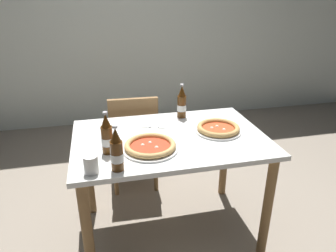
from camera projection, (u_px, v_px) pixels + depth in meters
The scene contains 11 objects.
ground_plane at pixel (170, 230), 2.26m from camera, with size 8.00×8.00×0.00m, color gray.
back_wall_tiled at pixel (127, 17), 3.70m from camera, with size 7.00×0.10×2.60m, color silver.
dining_table_main at pixel (170, 152), 2.00m from camera, with size 1.20×0.80×0.75m.
chair_behind_table at pixel (134, 137), 2.57m from camera, with size 0.42×0.42×0.85m.
pizza_margherita_near at pixel (150, 146), 1.78m from camera, with size 0.32×0.32×0.04m.
pizza_marinara_far at pixel (219, 129), 2.01m from camera, with size 0.30×0.30×0.04m.
beer_bottle_left at pixel (182, 103), 2.21m from camera, with size 0.07×0.07×0.25m.
beer_bottle_center at pixel (107, 136), 1.72m from camera, with size 0.07×0.07×0.25m.
beer_bottle_right at pixel (117, 152), 1.55m from camera, with size 0.07×0.07×0.25m.
napkin_with_cutlery at pixel (156, 123), 2.15m from camera, with size 0.23×0.23×0.01m.
paper_cup at pixel (91, 164), 1.55m from camera, with size 0.07×0.07×0.10m, color white.
Camera 1 is at (-0.41, -1.72, 1.59)m, focal length 33.24 mm.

